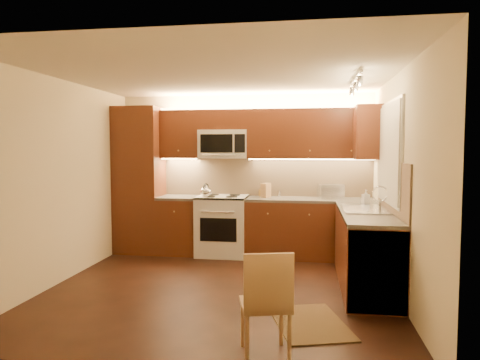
% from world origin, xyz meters
% --- Properties ---
extents(floor, '(4.00, 4.00, 0.01)m').
position_xyz_m(floor, '(0.00, 0.00, 0.00)').
color(floor, black).
rests_on(floor, ground).
extents(ceiling, '(4.00, 4.00, 0.01)m').
position_xyz_m(ceiling, '(0.00, 0.00, 2.50)').
color(ceiling, beige).
rests_on(ceiling, ground).
extents(wall_back, '(4.00, 0.01, 2.50)m').
position_xyz_m(wall_back, '(0.00, 2.00, 1.25)').
color(wall_back, beige).
rests_on(wall_back, ground).
extents(wall_front, '(4.00, 0.01, 2.50)m').
position_xyz_m(wall_front, '(0.00, -2.00, 1.25)').
color(wall_front, beige).
rests_on(wall_front, ground).
extents(wall_left, '(0.01, 4.00, 2.50)m').
position_xyz_m(wall_left, '(-2.00, 0.00, 1.25)').
color(wall_left, beige).
rests_on(wall_left, ground).
extents(wall_right, '(0.01, 4.00, 2.50)m').
position_xyz_m(wall_right, '(2.00, 0.00, 1.25)').
color(wall_right, beige).
rests_on(wall_right, ground).
extents(pantry, '(0.70, 0.60, 2.30)m').
position_xyz_m(pantry, '(-1.65, 1.70, 1.15)').
color(pantry, '#4D2010').
rests_on(pantry, floor).
extents(base_cab_back_left, '(0.62, 0.60, 0.86)m').
position_xyz_m(base_cab_back_left, '(-0.99, 1.70, 0.43)').
color(base_cab_back_left, '#4D2010').
rests_on(base_cab_back_left, floor).
extents(counter_back_left, '(0.62, 0.60, 0.04)m').
position_xyz_m(counter_back_left, '(-0.99, 1.70, 0.88)').
color(counter_back_left, '#322F2D').
rests_on(counter_back_left, base_cab_back_left).
extents(base_cab_back_right, '(1.92, 0.60, 0.86)m').
position_xyz_m(base_cab_back_right, '(1.04, 1.70, 0.43)').
color(base_cab_back_right, '#4D2010').
rests_on(base_cab_back_right, floor).
extents(counter_back_right, '(1.92, 0.60, 0.04)m').
position_xyz_m(counter_back_right, '(1.04, 1.70, 0.88)').
color(counter_back_right, '#322F2D').
rests_on(counter_back_right, base_cab_back_right).
extents(base_cab_right, '(0.60, 2.00, 0.86)m').
position_xyz_m(base_cab_right, '(1.70, 0.40, 0.43)').
color(base_cab_right, '#4D2010').
rests_on(base_cab_right, floor).
extents(counter_right, '(0.60, 2.00, 0.04)m').
position_xyz_m(counter_right, '(1.70, 0.40, 0.88)').
color(counter_right, '#322F2D').
rests_on(counter_right, base_cab_right).
extents(dishwasher, '(0.58, 0.60, 0.84)m').
position_xyz_m(dishwasher, '(1.70, -0.30, 0.43)').
color(dishwasher, silver).
rests_on(dishwasher, floor).
extents(backsplash_back, '(3.30, 0.02, 0.60)m').
position_xyz_m(backsplash_back, '(0.35, 1.99, 1.20)').
color(backsplash_back, tan).
rests_on(backsplash_back, wall_back).
extents(backsplash_right, '(0.02, 2.00, 0.60)m').
position_xyz_m(backsplash_right, '(1.99, 0.40, 1.20)').
color(backsplash_right, tan).
rests_on(backsplash_right, wall_right).
extents(upper_cab_back_left, '(0.62, 0.35, 0.75)m').
position_xyz_m(upper_cab_back_left, '(-0.99, 1.82, 1.88)').
color(upper_cab_back_left, '#4D2010').
rests_on(upper_cab_back_left, wall_back).
extents(upper_cab_back_right, '(1.92, 0.35, 0.75)m').
position_xyz_m(upper_cab_back_right, '(1.04, 1.82, 1.88)').
color(upper_cab_back_right, '#4D2010').
rests_on(upper_cab_back_right, wall_back).
extents(upper_cab_bridge, '(0.76, 0.35, 0.31)m').
position_xyz_m(upper_cab_bridge, '(-0.30, 1.82, 2.09)').
color(upper_cab_bridge, '#4D2010').
rests_on(upper_cab_bridge, wall_back).
extents(upper_cab_right_corner, '(0.35, 0.50, 0.75)m').
position_xyz_m(upper_cab_right_corner, '(1.82, 1.40, 1.88)').
color(upper_cab_right_corner, '#4D2010').
rests_on(upper_cab_right_corner, wall_right).
extents(stove, '(0.76, 0.65, 0.92)m').
position_xyz_m(stove, '(-0.30, 1.68, 0.46)').
color(stove, silver).
rests_on(stove, floor).
extents(microwave, '(0.76, 0.38, 0.44)m').
position_xyz_m(microwave, '(-0.30, 1.81, 1.72)').
color(microwave, silver).
rests_on(microwave, wall_back).
extents(window_frame, '(0.03, 1.44, 1.24)m').
position_xyz_m(window_frame, '(1.99, 0.55, 1.60)').
color(window_frame, silver).
rests_on(window_frame, wall_right).
extents(window_blinds, '(0.02, 1.36, 1.16)m').
position_xyz_m(window_blinds, '(1.97, 0.55, 1.60)').
color(window_blinds, silver).
rests_on(window_blinds, wall_right).
extents(sink, '(0.52, 0.86, 0.15)m').
position_xyz_m(sink, '(1.70, 0.55, 0.98)').
color(sink, silver).
rests_on(sink, counter_right).
extents(faucet, '(0.20, 0.04, 0.30)m').
position_xyz_m(faucet, '(1.88, 0.55, 1.05)').
color(faucet, silver).
rests_on(faucet, counter_right).
extents(track_light_bar, '(0.04, 1.20, 0.03)m').
position_xyz_m(track_light_bar, '(1.55, 0.40, 2.46)').
color(track_light_bar, silver).
rests_on(track_light_bar, ceiling).
extents(kettle, '(0.23, 0.23, 0.21)m').
position_xyz_m(kettle, '(-0.51, 1.47, 1.03)').
color(kettle, silver).
rests_on(kettle, stove).
extents(toaster_oven, '(0.41, 0.34, 0.22)m').
position_xyz_m(toaster_oven, '(1.34, 1.78, 1.01)').
color(toaster_oven, silver).
rests_on(toaster_oven, counter_back_right).
extents(knife_block, '(0.16, 0.19, 0.22)m').
position_xyz_m(knife_block, '(0.36, 1.75, 1.01)').
color(knife_block, '#AC8A4D').
rests_on(knife_block, counter_back_right).
extents(spice_jar_a, '(0.05, 0.05, 0.09)m').
position_xyz_m(spice_jar_a, '(0.38, 1.94, 0.95)').
color(spice_jar_a, silver).
rests_on(spice_jar_a, counter_back_right).
extents(spice_jar_b, '(0.05, 0.05, 0.09)m').
position_xyz_m(spice_jar_b, '(0.35, 1.91, 0.95)').
color(spice_jar_b, brown).
rests_on(spice_jar_b, counter_back_right).
extents(spice_jar_c, '(0.05, 0.05, 0.09)m').
position_xyz_m(spice_jar_c, '(0.56, 1.91, 0.95)').
color(spice_jar_c, silver).
rests_on(spice_jar_c, counter_back_right).
extents(spice_jar_d, '(0.05, 0.05, 0.10)m').
position_xyz_m(spice_jar_d, '(0.26, 1.94, 0.95)').
color(spice_jar_d, olive).
rests_on(spice_jar_d, counter_back_right).
extents(soap_bottle, '(0.11, 0.11, 0.19)m').
position_xyz_m(soap_bottle, '(1.79, 1.17, 1.00)').
color(soap_bottle, silver).
rests_on(soap_bottle, counter_right).
extents(rug, '(0.87, 1.08, 0.01)m').
position_xyz_m(rug, '(1.04, -0.90, 0.01)').
color(rug, black).
rests_on(rug, floor).
extents(dining_chair, '(0.47, 0.47, 0.86)m').
position_xyz_m(dining_chair, '(0.69, -1.60, 0.43)').
color(dining_chair, '#AC8A4D').
rests_on(dining_chair, floor).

